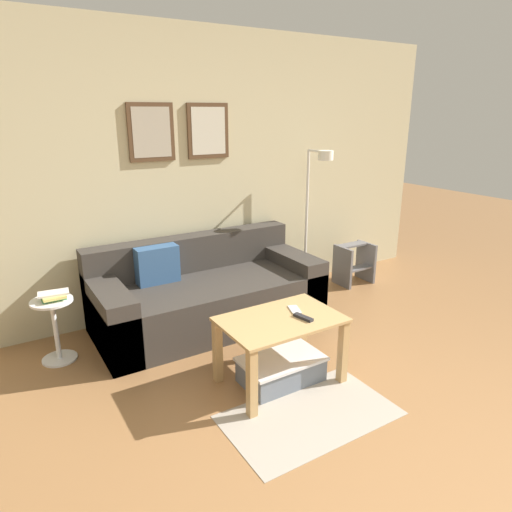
{
  "coord_description": "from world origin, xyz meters",
  "views": [
    {
      "loc": [
        -1.75,
        -0.88,
        1.83
      ],
      "look_at": [
        -0.14,
        1.74,
        0.85
      ],
      "focal_mm": 32.0,
      "sensor_mm": 36.0,
      "label": 1
    }
  ],
  "objects_px": {
    "side_table": "(55,325)",
    "step_stool": "(354,263)",
    "storage_bin": "(281,369)",
    "couch": "(207,294)",
    "book_stack": "(53,296)",
    "remote_control": "(303,317)",
    "coffee_table": "(281,332)",
    "floor_lamp": "(314,213)",
    "cell_phone": "(295,310)"
  },
  "relations": [
    {
      "from": "storage_bin",
      "to": "floor_lamp",
      "type": "height_order",
      "value": "floor_lamp"
    },
    {
      "from": "book_stack",
      "to": "step_stool",
      "type": "bearing_deg",
      "value": 0.72
    },
    {
      "from": "floor_lamp",
      "to": "couch",
      "type": "bearing_deg",
      "value": -173.64
    },
    {
      "from": "remote_control",
      "to": "cell_phone",
      "type": "relative_size",
      "value": 1.07
    },
    {
      "from": "step_stool",
      "to": "remote_control",
      "type": "bearing_deg",
      "value": -143.05
    },
    {
      "from": "cell_phone",
      "to": "side_table",
      "type": "bearing_deg",
      "value": 162.91
    },
    {
      "from": "couch",
      "to": "floor_lamp",
      "type": "bearing_deg",
      "value": 6.36
    },
    {
      "from": "remote_control",
      "to": "step_stool",
      "type": "relative_size",
      "value": 0.34
    },
    {
      "from": "storage_bin",
      "to": "couch",
      "type": "bearing_deg",
      "value": 91.66
    },
    {
      "from": "coffee_table",
      "to": "storage_bin",
      "type": "xyz_separation_m",
      "value": [
        0.01,
        -0.0,
        -0.29
      ]
    },
    {
      "from": "coffee_table",
      "to": "cell_phone",
      "type": "height_order",
      "value": "cell_phone"
    },
    {
      "from": "couch",
      "to": "book_stack",
      "type": "bearing_deg",
      "value": 179.42
    },
    {
      "from": "cell_phone",
      "to": "coffee_table",
      "type": "bearing_deg",
      "value": -140.27
    },
    {
      "from": "floor_lamp",
      "to": "side_table",
      "type": "xyz_separation_m",
      "value": [
        -2.56,
        -0.14,
        -0.54
      ]
    },
    {
      "from": "couch",
      "to": "cell_phone",
      "type": "bearing_deg",
      "value": -80.16
    },
    {
      "from": "storage_bin",
      "to": "side_table",
      "type": "relative_size",
      "value": 1.16
    },
    {
      "from": "couch",
      "to": "side_table",
      "type": "xyz_separation_m",
      "value": [
        -1.26,
        0.01,
        0.03
      ]
    },
    {
      "from": "floor_lamp",
      "to": "remote_control",
      "type": "bearing_deg",
      "value": -130.37
    },
    {
      "from": "couch",
      "to": "step_stool",
      "type": "xyz_separation_m",
      "value": [
        1.82,
        0.05,
        -0.04
      ]
    },
    {
      "from": "floor_lamp",
      "to": "step_stool",
      "type": "bearing_deg",
      "value": -10.11
    },
    {
      "from": "couch",
      "to": "step_stool",
      "type": "height_order",
      "value": "couch"
    },
    {
      "from": "couch",
      "to": "remote_control",
      "type": "xyz_separation_m",
      "value": [
        0.15,
        -1.21,
        0.23
      ]
    },
    {
      "from": "couch",
      "to": "book_stack",
      "type": "height_order",
      "value": "couch"
    },
    {
      "from": "floor_lamp",
      "to": "side_table",
      "type": "height_order",
      "value": "floor_lamp"
    },
    {
      "from": "coffee_table",
      "to": "couch",
      "type": "bearing_deg",
      "value": 91.26
    },
    {
      "from": "coffee_table",
      "to": "side_table",
      "type": "distance_m",
      "value": 1.71
    },
    {
      "from": "storage_bin",
      "to": "side_table",
      "type": "xyz_separation_m",
      "value": [
        -1.29,
        1.13,
        0.2
      ]
    },
    {
      "from": "couch",
      "to": "floor_lamp",
      "type": "height_order",
      "value": "floor_lamp"
    },
    {
      "from": "coffee_table",
      "to": "remote_control",
      "type": "xyz_separation_m",
      "value": [
        0.12,
        -0.09,
        0.12
      ]
    },
    {
      "from": "side_table",
      "to": "step_stool",
      "type": "relative_size",
      "value": 1.14
    },
    {
      "from": "storage_bin",
      "to": "floor_lamp",
      "type": "distance_m",
      "value": 1.94
    },
    {
      "from": "side_table",
      "to": "book_stack",
      "type": "relative_size",
      "value": 2.18
    },
    {
      "from": "side_table",
      "to": "floor_lamp",
      "type": "bearing_deg",
      "value": 3.12
    },
    {
      "from": "couch",
      "to": "storage_bin",
      "type": "height_order",
      "value": "couch"
    },
    {
      "from": "step_stool",
      "to": "cell_phone",
      "type": "bearing_deg",
      "value": -145.75
    },
    {
      "from": "coffee_table",
      "to": "remote_control",
      "type": "relative_size",
      "value": 5.45
    },
    {
      "from": "storage_bin",
      "to": "step_stool",
      "type": "height_order",
      "value": "step_stool"
    },
    {
      "from": "coffee_table",
      "to": "step_stool",
      "type": "height_order",
      "value": "coffee_table"
    },
    {
      "from": "floor_lamp",
      "to": "remote_control",
      "type": "distance_m",
      "value": 1.81
    },
    {
      "from": "coffee_table",
      "to": "side_table",
      "type": "bearing_deg",
      "value": 138.66
    },
    {
      "from": "side_table",
      "to": "step_stool",
      "type": "distance_m",
      "value": 3.08
    },
    {
      "from": "storage_bin",
      "to": "remote_control",
      "type": "distance_m",
      "value": 0.43
    },
    {
      "from": "couch",
      "to": "floor_lamp",
      "type": "distance_m",
      "value": 1.42
    },
    {
      "from": "step_stool",
      "to": "side_table",
      "type": "bearing_deg",
      "value": -179.15
    },
    {
      "from": "book_stack",
      "to": "remote_control",
      "type": "height_order",
      "value": "book_stack"
    },
    {
      "from": "floor_lamp",
      "to": "cell_phone",
      "type": "relative_size",
      "value": 10.5
    },
    {
      "from": "coffee_table",
      "to": "storage_bin",
      "type": "distance_m",
      "value": 0.29
    },
    {
      "from": "book_stack",
      "to": "storage_bin",
      "type": "bearing_deg",
      "value": -41.9
    },
    {
      "from": "book_stack",
      "to": "remote_control",
      "type": "distance_m",
      "value": 1.85
    },
    {
      "from": "floor_lamp",
      "to": "cell_phone",
      "type": "height_order",
      "value": "floor_lamp"
    }
  ]
}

